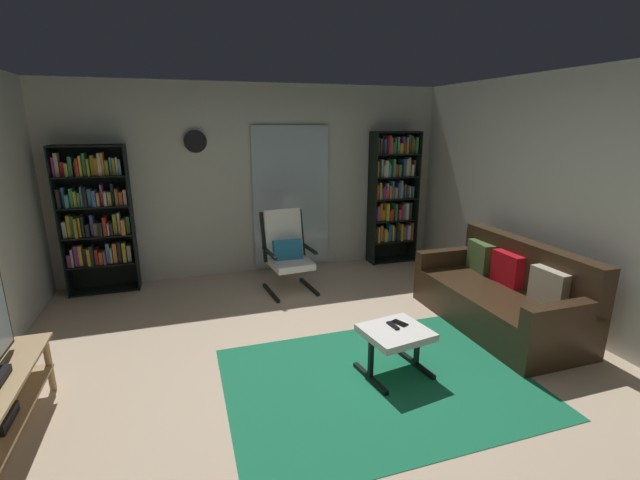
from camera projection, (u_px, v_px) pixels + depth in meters
ground_plane at (324, 375)px, 3.67m from camera, size 7.02×7.02×0.00m
wall_back at (259, 181)px, 5.99m from camera, size 5.60×0.06×2.60m
wall_right at (590, 207)px, 4.13m from camera, size 0.06×6.00×2.60m
glass_door_panel at (291, 198)px, 6.13m from camera, size 1.10×0.01×2.00m
area_rug at (378, 381)px, 3.58m from camera, size 2.49×1.85×0.01m
bookshelf_near_tv at (96, 216)px, 5.28m from camera, size 0.82×0.30×1.83m
bookshelf_near_sofa at (393, 194)px, 6.47m from camera, size 0.71×0.30×1.96m
leather_sofa at (502, 296)px, 4.53m from camera, size 0.88×1.84×0.89m
lounge_armchair at (287, 249)px, 5.45m from camera, size 0.62×0.70×1.02m
ottoman at (395, 337)px, 3.61m from camera, size 0.59×0.55×0.41m
tv_remote at (393, 326)px, 3.63m from camera, size 0.06×0.15×0.02m
cell_phone at (400, 323)px, 3.69m from camera, size 0.12×0.16×0.01m
wall_clock at (195, 141)px, 5.54m from camera, size 0.29×0.03×0.29m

